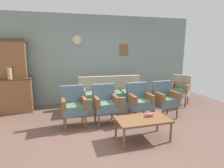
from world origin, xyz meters
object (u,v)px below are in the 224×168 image
(vase_on_cabinet, at_px, (10,74))
(floor_vase_by_wall, at_px, (181,90))
(coffee_table, at_px, (143,121))
(side_cabinet, at_px, (11,95))
(book_stack_on_table, at_px, (149,115))
(armchair_near_cabinet, at_px, (105,102))
(wingback_chair_by_fireplace, at_px, (180,89))
(armchair_row_middle, at_px, (74,104))
(armchair_by_doorway, at_px, (165,98))
(floral_couch, at_px, (111,97))
(armchair_near_couch_end, at_px, (139,100))

(vase_on_cabinet, distance_m, floor_vase_by_wall, 5.29)
(floor_vase_by_wall, bearing_deg, vase_on_cabinet, -179.08)
(coffee_table, bearing_deg, side_cabinet, 138.65)
(coffee_table, distance_m, book_stack_on_table, 0.19)
(armchair_near_cabinet, xyz_separation_m, coffee_table, (0.49, -0.96, -0.12))
(wingback_chair_by_fireplace, relative_size, floor_vase_by_wall, 1.55)
(wingback_chair_by_fireplace, bearing_deg, coffee_table, -140.29)
(armchair_row_middle, bearing_deg, book_stack_on_table, -34.46)
(armchair_by_doorway, bearing_deg, armchair_near_cabinet, 178.53)
(side_cabinet, height_order, armchair_by_doorway, side_cabinet)
(vase_on_cabinet, bearing_deg, coffee_table, -39.84)
(floral_couch, xyz_separation_m, armchair_row_middle, (-1.13, -0.94, 0.17))
(floral_couch, bearing_deg, armchair_near_couch_end, -68.42)
(armchair_near_couch_end, height_order, armchair_by_doorway, same)
(wingback_chair_by_fireplace, relative_size, coffee_table, 0.90)
(side_cabinet, distance_m, armchair_near_couch_end, 3.44)
(armchair_row_middle, bearing_deg, vase_on_cabinet, 140.07)
(vase_on_cabinet, relative_size, armchair_near_cabinet, 0.33)
(side_cabinet, height_order, floral_couch, side_cabinet)
(side_cabinet, height_order, vase_on_cabinet, vase_on_cabinet)
(floor_vase_by_wall, bearing_deg, armchair_near_cabinet, -155.82)
(book_stack_on_table, distance_m, floor_vase_by_wall, 3.29)
(armchair_near_cabinet, relative_size, book_stack_on_table, 5.96)
(floral_couch, relative_size, floor_vase_by_wall, 3.24)
(floral_couch, distance_m, coffee_table, 1.94)
(armchair_by_doorway, bearing_deg, armchair_row_middle, 178.13)
(armchair_row_middle, relative_size, armchair_by_doorway, 1.00)
(armchair_row_middle, bearing_deg, floor_vase_by_wall, 19.55)
(vase_on_cabinet, relative_size, floor_vase_by_wall, 0.50)
(armchair_near_cabinet, bearing_deg, side_cabinet, 147.14)
(armchair_by_doorway, distance_m, wingback_chair_by_fireplace, 1.28)
(wingback_chair_by_fireplace, xyz_separation_m, coffee_table, (-2.05, -1.70, -0.12))
(armchair_row_middle, height_order, book_stack_on_table, armchair_row_middle)
(floral_couch, height_order, armchair_by_doorway, same)
(armchair_by_doorway, bearing_deg, wingback_chair_by_fireplace, 37.31)
(book_stack_on_table, bearing_deg, floral_couch, 96.93)
(coffee_table, bearing_deg, book_stack_on_table, 21.86)
(side_cabinet, bearing_deg, armchair_near_couch_end, -26.02)
(book_stack_on_table, bearing_deg, armchair_near_cabinet, 125.95)
(coffee_table, xyz_separation_m, floor_vase_by_wall, (2.54, 2.33, -0.09))
(armchair_row_middle, relative_size, wingback_chair_by_fireplace, 1.00)
(vase_on_cabinet, xyz_separation_m, wingback_chair_by_fireplace, (4.74, -0.54, -0.58))
(armchair_near_cabinet, bearing_deg, armchair_near_couch_end, -3.24)
(floor_vase_by_wall, bearing_deg, floral_couch, -171.45)
(side_cabinet, bearing_deg, coffee_table, -41.35)
(armchair_by_doorway, bearing_deg, floor_vase_by_wall, 42.83)
(armchair_by_doorway, relative_size, book_stack_on_table, 5.96)
(armchair_row_middle, distance_m, armchair_near_cabinet, 0.71)
(side_cabinet, xyz_separation_m, armchair_near_cabinet, (2.27, -1.46, 0.03))
(armchair_row_middle, height_order, coffee_table, armchair_row_middle)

